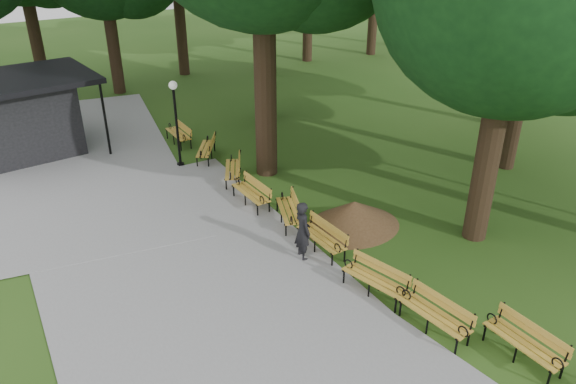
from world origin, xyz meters
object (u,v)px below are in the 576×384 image
dirt_mound (354,214)px  bench_5 (288,211)px  bench_7 (232,169)px  lamp_post (175,106)px  bench_2 (434,315)px  bench_3 (375,280)px  bench_6 (251,193)px  kiosk (19,116)px  bench_1 (524,343)px  bench_9 (178,134)px  person (303,231)px  bench_4 (321,238)px  bench_8 (206,149)px

dirt_mound → bench_5: bearing=142.0°
bench_7 → lamp_post: bearing=-126.4°
bench_5 → bench_2: bearing=23.7°
bench_3 → bench_6: (-0.33, 5.97, 0.00)m
lamp_post → dirt_mound: bearing=-69.0°
kiosk → bench_6: kiosk is taller
kiosk → bench_6: bearing=-62.2°
bench_1 → bench_9: (-1.52, 16.00, 0.00)m
bench_2 → dirt_mound: bearing=158.5°
kiosk → dirt_mound: size_ratio=1.98×
person → bench_4: (0.65, 0.02, -0.45)m
bench_4 → bench_2: bearing=2.2°
bench_6 → kiosk: bearing=-148.5°
bench_9 → bench_2: bearing=2.9°
bench_3 → bench_5: size_ratio=1.00×
bench_3 → lamp_post: bearing=173.3°
bench_6 → bench_7: same height
bench_1 → bench_8: bearing=-175.1°
lamp_post → bench_3: 10.54m
bench_7 → bench_8: 2.36m
kiosk → bench_4: size_ratio=2.70×
bench_2 → bench_1: bearing=24.4°
person → dirt_mound: person is taller
bench_9 → bench_4: bearing=2.4°
bench_2 → bench_4: same height
kiosk → lamp_post: lamp_post is taller
dirt_mound → bench_8: size_ratio=1.36×
bench_1 → bench_6: 9.58m
bench_4 → bench_9: bearing=-179.6°
lamp_post → dirt_mound: 8.05m
bench_4 → bench_8: size_ratio=1.00×
bench_8 → lamp_post: bearing=-53.8°
bench_8 → bench_5: bearing=34.0°
bench_2 → bench_8: same height
bench_2 → bench_4: 4.19m
bench_8 → kiosk: bearing=-93.3°
bench_3 → bench_8: (0.01, 10.35, 0.00)m
person → bench_7: person is taller
bench_4 → kiosk: bearing=-155.6°
bench_7 → bench_5: bearing=28.7°
bench_9 → lamp_post: bearing=-19.8°
bench_1 → bench_9: 16.07m
lamp_post → bench_9: lamp_post is taller
bench_1 → bench_5: same height
bench_3 → bench_9: size_ratio=1.00×
bench_6 → bench_5: bearing=12.5°
bench_7 → person: bearing=21.1°
kiosk → bench_9: size_ratio=2.70×
bench_2 → bench_5: 6.06m
person → bench_7: 5.68m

